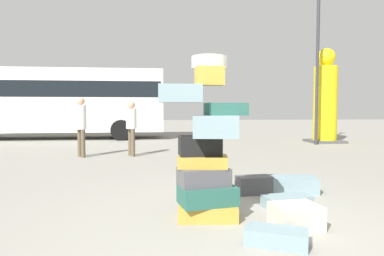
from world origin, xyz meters
TOP-DOWN VIEW (x-y plane):
  - ground_plane at (0.00, 0.00)m, footprint 80.00×80.00m
  - suitcase_tower at (-0.29, 0.23)m, footprint 1.05×0.74m
  - suitcase_charcoal_upright_blue at (0.65, 1.41)m, footprint 0.58×0.36m
  - suitcase_slate_foreground_near at (0.30, -0.61)m, footprint 0.67×0.52m
  - suitcase_slate_behind_tower at (0.88, 0.61)m, footprint 0.69×0.46m
  - suitcase_slate_white_trunk at (1.30, 1.45)m, footprint 0.83×0.56m
  - suitcase_cream_foreground_far at (0.68, -0.17)m, footprint 0.56×0.48m
  - person_bearded_onlooker at (-1.66, 6.03)m, footprint 0.30×0.32m
  - person_tourist_with_camera at (-3.06, 5.96)m, footprint 0.30×0.30m
  - yellow_dummy_statue at (5.91, 9.40)m, footprint 1.30×1.30m
  - parked_bus at (-5.97, 12.31)m, footprint 10.57×2.85m
  - lamp_post at (5.15, 8.60)m, footprint 0.36×0.36m

SIDE VIEW (x-z plane):
  - ground_plane at x=0.00m, z-range 0.00..0.00m
  - suitcase_slate_foreground_near at x=0.30m, z-range 0.00..0.17m
  - suitcase_slate_behind_tower at x=0.88m, z-range 0.00..0.17m
  - suitcase_slate_white_trunk at x=1.30m, z-range 0.00..0.25m
  - suitcase_cream_foreground_far at x=0.68m, z-range 0.00..0.27m
  - suitcase_charcoal_upright_blue at x=0.65m, z-range 0.00..0.28m
  - suitcase_tower at x=-0.29m, z-range -0.19..1.80m
  - person_bearded_onlooker at x=-1.66m, z-range 0.15..1.74m
  - person_tourist_with_camera at x=-3.06m, z-range 0.16..1.85m
  - yellow_dummy_statue at x=5.91m, z-range -0.22..3.61m
  - parked_bus at x=-5.97m, z-range 0.26..3.41m
  - lamp_post at x=5.15m, z-range 0.97..7.70m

